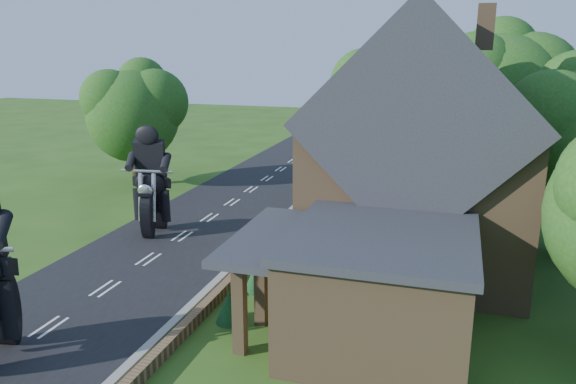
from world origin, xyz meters
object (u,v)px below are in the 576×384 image
(garden_wall, at_px, (263,249))
(house, at_px, (420,157))
(motorcycle_follow, at_px, (154,218))
(annex, at_px, (376,286))

(garden_wall, height_order, house, house)
(garden_wall, height_order, motorcycle_follow, motorcycle_follow)
(house, xyz_separation_m, motorcycle_follow, (-11.91, -0.01, -3.58))
(garden_wall, distance_m, house, 7.52)
(garden_wall, xyz_separation_m, annex, (5.57, -5.80, 1.57))
(house, distance_m, motorcycle_follow, 12.44)
(house, bearing_deg, annex, -95.24)
(house, relative_size, motorcycle_follow, 6.22)
(garden_wall, relative_size, annex, 3.12)
(garden_wall, bearing_deg, house, 9.17)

